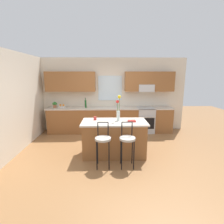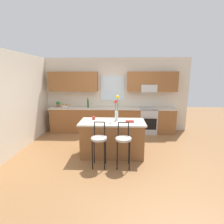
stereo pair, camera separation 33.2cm
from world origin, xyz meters
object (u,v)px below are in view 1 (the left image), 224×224
at_px(bar_stool_middle, 127,140).
at_px(bar_stool_near, 103,141).
at_px(kitchen_island, 114,138).
at_px(cookbook, 132,121).
at_px(fruit_bowl_oranges, 62,107).
at_px(flower_vase, 118,110).
at_px(potted_plant_small, 55,104).
at_px(bottle_olive_oil, 86,104).
at_px(oven_range, 145,120).
at_px(mug_ceramic, 95,118).

bearing_deg(bar_stool_middle, bar_stool_near, 180.00).
bearing_deg(kitchen_island, cookbook, -4.57).
distance_m(kitchen_island, fruit_bowl_oranges, 2.70).
height_order(kitchen_island, flower_vase, flower_vase).
bearing_deg(potted_plant_small, cookbook, -37.60).
bearing_deg(bottle_olive_oil, oven_range, -0.65).
relative_size(mug_ceramic, cookbook, 0.45).
xyz_separation_m(oven_range, bar_stool_middle, (-0.94, -2.49, 0.18)).
distance_m(flower_vase, bottle_olive_oil, 2.15).
distance_m(mug_ceramic, cookbook, 0.96).
relative_size(bar_stool_middle, cookbook, 5.21).
bearing_deg(mug_ceramic, cookbook, -10.86).
height_order(cookbook, fruit_bowl_oranges, fruit_bowl_oranges).
bearing_deg(potted_plant_small, bottle_olive_oil, 0.04).
distance_m(cookbook, potted_plant_small, 3.19).
xyz_separation_m(fruit_bowl_oranges, bottle_olive_oil, (0.86, -0.00, 0.11)).
height_order(bottle_olive_oil, potted_plant_small, bottle_olive_oil).
distance_m(bar_stool_near, bar_stool_middle, 0.55).
xyz_separation_m(oven_range, fruit_bowl_oranges, (-3.05, 0.02, 0.50)).
distance_m(oven_range, mug_ceramic, 2.50).
height_order(kitchen_island, mug_ceramic, mug_ceramic).
bearing_deg(flower_vase, bar_stool_middle, -75.79).
bearing_deg(cookbook, potted_plant_small, 142.40).
relative_size(mug_ceramic, fruit_bowl_oranges, 0.38).
bearing_deg(mug_ceramic, oven_range, 45.43).
distance_m(bar_stool_near, cookbook, 0.96).
xyz_separation_m(mug_ceramic, fruit_bowl_oranges, (-1.33, 1.77, -0.00)).
relative_size(bar_stool_middle, fruit_bowl_oranges, 4.34).
bearing_deg(cookbook, bar_stool_near, -141.61).
relative_size(flower_vase, potted_plant_small, 3.02).
bearing_deg(oven_range, flower_vase, -121.33).
relative_size(cookbook, bottle_olive_oil, 0.56).
bearing_deg(flower_vase, potted_plant_small, 139.86).
bearing_deg(oven_range, bar_stool_near, -120.88).
bearing_deg(mug_ceramic, bar_stool_near, -73.24).
xyz_separation_m(cookbook, fruit_bowl_oranges, (-2.28, 1.95, 0.02)).
height_order(oven_range, bar_stool_near, bar_stool_near).
height_order(oven_range, potted_plant_small, potted_plant_small).
distance_m(kitchen_island, bar_stool_middle, 0.69).
xyz_separation_m(bottle_olive_oil, potted_plant_small, (-1.11, -0.00, -0.02)).
distance_m(oven_range, bottle_olive_oil, 2.27).
relative_size(kitchen_island, bar_stool_near, 1.59).
xyz_separation_m(oven_range, cookbook, (-0.77, -1.92, 0.48)).
relative_size(oven_range, bar_stool_middle, 0.88).
relative_size(bar_stool_near, flower_vase, 1.57).
xyz_separation_m(kitchen_island, potted_plant_small, (-2.09, 1.91, 0.58)).
bearing_deg(oven_range, mug_ceramic, -134.57).
relative_size(bar_stool_middle, flower_vase, 1.57).
bearing_deg(cookbook, mug_ceramic, 169.14).
xyz_separation_m(kitchen_island, mug_ceramic, (-0.50, 0.15, 0.50)).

